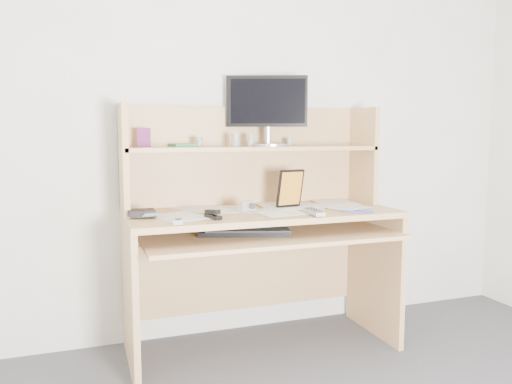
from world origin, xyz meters
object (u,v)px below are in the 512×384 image
object	(u,v)px
desk	(257,219)
game_case	(290,188)
keyboard	(244,231)
tv_remote	(314,212)
monitor	(267,109)

from	to	relation	value
desk	game_case	world-z (taller)	desk
game_case	keyboard	bearing A→B (deg)	-166.75
tv_remote	monitor	bearing A→B (deg)	108.13
tv_remote	desk	bearing A→B (deg)	126.70
keyboard	monitor	size ratio (longest dim) A/B	1.13
desk	monitor	distance (m)	0.61
desk	game_case	distance (m)	0.24
keyboard	monitor	world-z (taller)	monitor
desk	monitor	bearing A→B (deg)	46.52
keyboard	tv_remote	size ratio (longest dim) A/B	2.67
keyboard	game_case	world-z (taller)	game_case
desk	tv_remote	distance (m)	0.36
game_case	monitor	bearing A→B (deg)	108.08
keyboard	tv_remote	world-z (taller)	tv_remote
desk	tv_remote	world-z (taller)	desk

